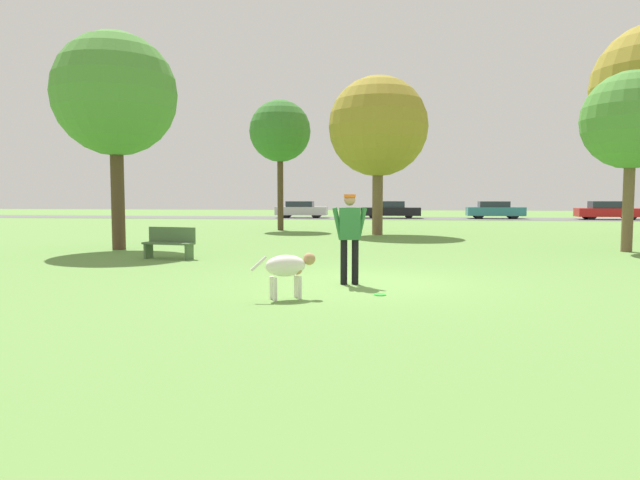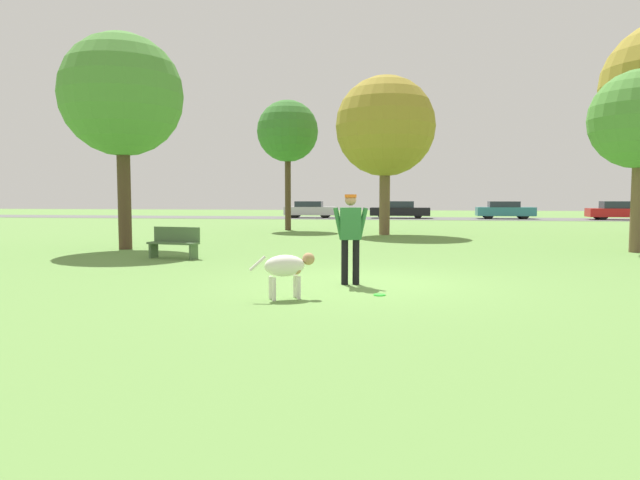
# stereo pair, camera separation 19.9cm
# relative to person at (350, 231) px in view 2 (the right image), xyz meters

# --- Properties ---
(ground_plane) EXTENTS (120.00, 120.00, 0.00)m
(ground_plane) POSITION_rel_person_xyz_m (0.25, 0.21, -1.00)
(ground_plane) COLOR #608C42
(far_road_strip) EXTENTS (120.00, 6.00, 0.01)m
(far_road_strip) POSITION_rel_person_xyz_m (0.25, 33.40, -1.00)
(far_road_strip) COLOR #5B5B59
(far_road_strip) RESTS_ON ground_plane
(person) EXTENTS (0.66, 0.28, 1.70)m
(person) POSITION_rel_person_xyz_m (0.00, 0.00, 0.00)
(person) COLOR black
(person) RESTS_ON ground_plane
(dog) EXTENTS (1.02, 0.64, 0.74)m
(dog) POSITION_rel_person_xyz_m (-0.85, -1.66, -0.48)
(dog) COLOR silver
(dog) RESTS_ON ground_plane
(frisbee) EXTENTS (0.21, 0.21, 0.02)m
(frisbee) POSITION_rel_person_xyz_m (0.61, -1.11, -0.99)
(frisbee) COLOR #33D838
(frisbee) RESTS_ON ground_plane
(tree_near_left) EXTENTS (3.78, 3.78, 6.71)m
(tree_near_left) POSITION_rel_person_xyz_m (-7.83, 6.17, 3.78)
(tree_near_left) COLOR #4C3826
(tree_near_left) RESTS_ON ground_plane
(tree_near_right) EXTENTS (2.88, 2.88, 5.37)m
(tree_near_right) POSITION_rel_person_xyz_m (7.70, 7.59, 2.89)
(tree_near_right) COLOR brown
(tree_near_right) RESTS_ON ground_plane
(tree_mid_center) EXTENTS (4.30, 4.30, 6.84)m
(tree_mid_center) POSITION_rel_person_xyz_m (-0.05, 14.36, 3.66)
(tree_mid_center) COLOR brown
(tree_mid_center) RESTS_ON ground_plane
(tree_far_left) EXTENTS (3.01, 3.01, 6.37)m
(tree_far_left) POSITION_rel_person_xyz_m (-4.95, 17.03, 3.83)
(tree_far_left) COLOR #4C3826
(tree_far_left) RESTS_ON ground_plane
(parked_car_silver) EXTENTS (4.05, 1.79, 1.31)m
(parked_car_silver) POSITION_rel_person_xyz_m (-6.77, 33.37, -0.34)
(parked_car_silver) COLOR #B7B7BC
(parked_car_silver) RESTS_ON ground_plane
(parked_car_black) EXTENTS (4.54, 1.86, 1.32)m
(parked_car_black) POSITION_rel_person_xyz_m (0.18, 33.71, -0.35)
(parked_car_black) COLOR black
(parked_car_black) RESTS_ON ground_plane
(parked_car_teal) EXTENTS (4.21, 1.71, 1.31)m
(parked_car_teal) POSITION_rel_person_xyz_m (7.99, 33.77, -0.34)
(parked_car_teal) COLOR teal
(parked_car_teal) RESTS_ON ground_plane
(parked_car_red) EXTENTS (4.49, 1.79, 1.34)m
(parked_car_red) POSITION_rel_person_xyz_m (15.85, 33.12, -0.35)
(parked_car_red) COLOR red
(parked_car_red) RESTS_ON ground_plane
(park_bench) EXTENTS (1.45, 0.63, 0.84)m
(park_bench) POSITION_rel_person_xyz_m (-5.15, 3.81, -0.55)
(park_bench) COLOR #4C6B42
(park_bench) RESTS_ON ground_plane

